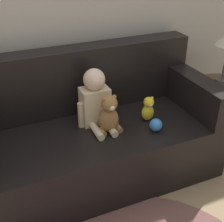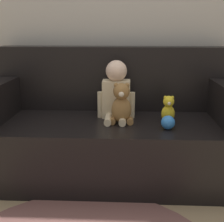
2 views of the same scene
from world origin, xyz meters
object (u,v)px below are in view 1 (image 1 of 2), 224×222
(couch, at_px, (92,135))
(toy_ball, at_px, (156,125))
(person_baby, at_px, (95,100))
(teddy_bear_brown, at_px, (109,115))
(plush_toy_side, at_px, (148,109))

(couch, height_order, toy_ball, couch)
(couch, distance_m, person_baby, 0.28)
(couch, bearing_deg, person_baby, -0.74)
(couch, relative_size, teddy_bear_brown, 6.34)
(person_baby, height_order, toy_ball, person_baby)
(couch, relative_size, person_baby, 4.31)
(plush_toy_side, xyz_separation_m, toy_ball, (-0.02, -0.14, -0.05))
(plush_toy_side, distance_m, toy_ball, 0.15)
(teddy_bear_brown, distance_m, plush_toy_side, 0.32)
(person_baby, relative_size, plush_toy_side, 2.18)
(teddy_bear_brown, xyz_separation_m, plush_toy_side, (0.32, 0.03, -0.04))
(person_baby, xyz_separation_m, toy_ball, (0.34, -0.26, -0.14))
(couch, height_order, teddy_bear_brown, couch)
(person_baby, bearing_deg, toy_ball, -37.42)
(teddy_bear_brown, bearing_deg, person_baby, 105.49)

